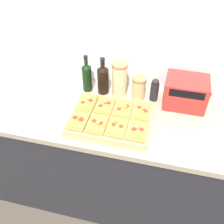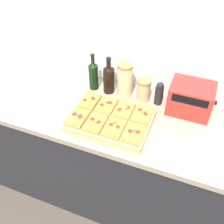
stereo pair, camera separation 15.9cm
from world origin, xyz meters
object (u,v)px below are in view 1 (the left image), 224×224
Objects in this scene: olive_oil_bottle at (87,76)px; wine_bottle at (103,79)px; cutting_board at (111,120)px; grain_jar_tall at (120,79)px; grain_jar_short at (139,88)px; pepper_mill at (155,90)px; toaster_oven at (186,92)px.

olive_oil_bottle is 1.01× the size of wine_bottle.
olive_oil_bottle is at bearing 129.30° from cutting_board.
olive_oil_bottle reaches higher than grain_jar_tall.
grain_jar_short is (0.12, 0.30, 0.06)m from cutting_board.
toaster_oven is at bearing -0.25° from pepper_mill.
grain_jar_short is at bearing 67.99° from cutting_board.
olive_oil_bottle is at bearing 180.00° from pepper_mill.
toaster_oven is (0.42, 0.29, 0.07)m from cutting_board.
olive_oil_bottle is 0.47m from pepper_mill.
wine_bottle is at bearing 179.91° from toaster_oven.
wine_bottle reaches higher than toaster_oven.
grain_jar_short reaches higher than cutting_board.
wine_bottle is 0.35m from pepper_mill.
olive_oil_bottle is 0.23m from grain_jar_tall.
pepper_mill reaches higher than cutting_board.
wine_bottle is (-0.13, 0.30, 0.09)m from cutting_board.
grain_jar_tall reaches higher than toaster_oven.
grain_jar_short is (0.36, 0.00, -0.03)m from olive_oil_bottle.
olive_oil_bottle is at bearing 179.93° from toaster_oven.
grain_jar_tall is at bearing 0.00° from olive_oil_bottle.
grain_jar_short is 0.54× the size of toaster_oven.
olive_oil_bottle is 1.62× the size of pepper_mill.
cutting_board is at bearing -66.58° from wine_bottle.
grain_jar_tall is 1.56× the size of grain_jar_short.
wine_bottle is 1.61× the size of pepper_mill.
grain_jar_tall is (0.12, 0.00, 0.01)m from wine_bottle.
wine_bottle is 1.09× the size of grain_jar_tall.
toaster_oven is at bearing -0.11° from grain_jar_tall.
olive_oil_bottle is (-0.24, 0.30, 0.09)m from cutting_board.
wine_bottle is 0.12m from grain_jar_tall.
wine_bottle reaches higher than grain_jar_short.
toaster_oven reaches higher than pepper_mill.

